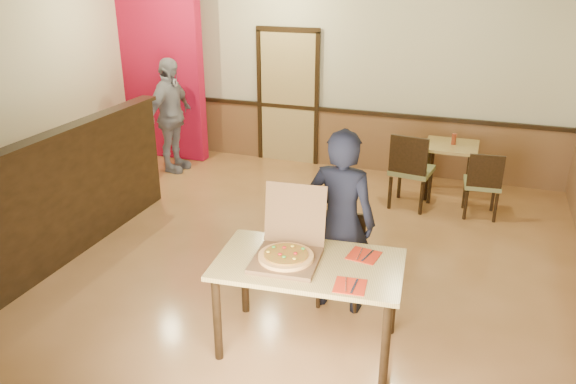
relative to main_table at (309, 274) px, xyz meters
name	(u,v)px	position (x,y,z in m)	size (l,w,h in m)	color
floor	(252,265)	(-0.99, 1.11, -0.70)	(7.00, 7.00, 0.00)	tan
wall_back	(338,79)	(-0.99, 4.61, 0.70)	(7.00, 7.00, 0.00)	beige
wainscot_back	(335,139)	(-0.99, 4.58, -0.25)	(7.00, 0.04, 0.90)	brown
chair_rail_back	(336,110)	(-0.99, 4.56, 0.22)	(7.00, 0.06, 0.06)	black
back_door	(288,98)	(-1.79, 4.57, 0.35)	(0.90, 0.06, 2.10)	tan
booth_partition	(79,187)	(-2.99, 0.91, 0.03)	(0.20, 3.10, 1.44)	black
red_accent_panel	(157,73)	(-3.89, 4.11, 0.70)	(1.60, 0.20, 2.78)	#AE0C2E
main_table	(309,274)	(0.00, 0.00, 0.00)	(1.59, 1.00, 0.81)	tan
diner_chair	(342,255)	(0.08, 0.83, -0.23)	(0.46, 0.46, 0.86)	olive
side_chair_left	(410,168)	(0.38, 3.25, -0.14)	(0.58, 0.58, 1.04)	olive
side_chair_right	(483,182)	(1.30, 3.26, -0.22)	(0.48, 0.48, 0.89)	olive
side_table	(451,157)	(0.84, 3.87, -0.13)	(0.71, 0.71, 0.75)	tan
diner	(341,222)	(0.09, 0.68, 0.18)	(0.65, 0.42, 1.77)	black
passerby	(171,116)	(-3.35, 3.51, 0.18)	(1.04, 0.43, 1.77)	gray
pizza_box	(288,251)	(-0.18, -0.01, 0.18)	(0.58, 0.66, 0.56)	brown
pizza	(286,257)	(-0.17, -0.07, 0.16)	(0.45, 0.45, 0.03)	#F0B157
napkin_near	(350,286)	(0.40, -0.24, 0.11)	(0.26, 0.26, 0.01)	red
napkin_far	(364,255)	(0.40, 0.26, 0.11)	(0.28, 0.28, 0.01)	red
condiment	(454,139)	(0.86, 3.89, 0.13)	(0.06, 0.06, 0.15)	maroon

